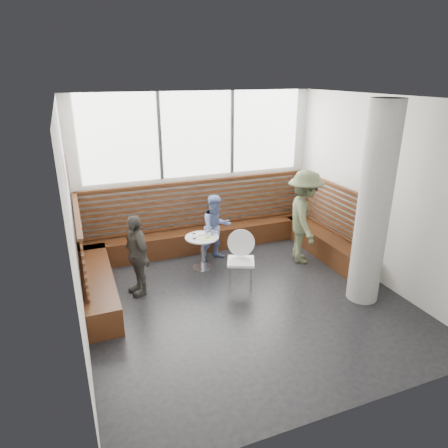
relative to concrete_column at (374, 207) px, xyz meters
name	(u,v)px	position (x,y,z in m)	size (l,w,h in m)	color
room	(248,209)	(-1.85, 0.60, 0.00)	(5.00, 5.00, 3.20)	silver
booth	(210,239)	(-1.85, 2.37, -1.19)	(5.00, 2.50, 1.44)	#3D1F0F
concrete_column	(374,207)	(0.00, 0.00, 0.00)	(0.50, 0.50, 3.20)	gray
wall_art	(68,171)	(-4.31, 1.00, 0.70)	(0.50, 0.50, 0.03)	white
cafe_table	(202,246)	(-2.15, 1.98, -1.13)	(0.63, 0.63, 0.65)	silver
cafe_chair	(239,255)	(-1.75, 1.14, -1.02)	(0.47, 0.46, 0.99)	white
adult_man	(304,217)	(-0.20, 1.58, -0.68)	(1.19, 0.68, 1.84)	#535A3C
child_back	(216,228)	(-1.76, 2.27, -0.93)	(0.65, 0.50, 1.33)	#687DB5
child_left	(137,255)	(-3.44, 1.52, -0.90)	(0.82, 0.34, 1.39)	#484741
plate_near	(194,236)	(-2.28, 2.06, -0.94)	(0.19, 0.19, 0.01)	white
plate_far	(202,233)	(-2.10, 2.14, -0.94)	(0.21, 0.21, 0.01)	white
glass_left	(194,236)	(-2.31, 1.95, -0.90)	(0.06, 0.06, 0.10)	white
glass_mid	(208,235)	(-2.05, 1.91, -0.89)	(0.07, 0.07, 0.11)	white
glass_right	(212,232)	(-1.93, 2.00, -0.89)	(0.08, 0.08, 0.12)	white
menu_card	(206,239)	(-2.11, 1.84, -0.95)	(0.19, 0.13, 0.00)	#A5C64C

